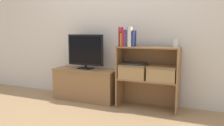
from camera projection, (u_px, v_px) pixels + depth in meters
ground_plane at (107, 107)px, 3.04m from camera, size 16.00×16.00×0.00m
wall_back at (119, 21)px, 3.25m from camera, size 10.00×0.05×2.40m
tv_stand at (86, 84)px, 3.35m from camera, size 0.99×0.40×0.48m
tv at (85, 51)px, 3.28m from camera, size 0.58×0.14×0.52m
bookshelf_lower_tier at (149, 88)px, 3.00m from camera, size 0.81×0.33×0.41m
bookshelf_upper_tier at (149, 58)px, 2.94m from camera, size 0.81×0.33×0.43m
book_maroon at (121, 37)px, 2.94m from camera, size 0.02×0.14×0.26m
book_mustard at (122, 40)px, 2.93m from camera, size 0.02×0.12×0.18m
book_crimson at (124, 38)px, 2.92m from camera, size 0.03×0.14×0.22m
book_plum at (127, 38)px, 2.90m from camera, size 0.03×0.15×0.22m
book_skyblue at (129, 37)px, 2.89m from camera, size 0.02×0.12×0.25m
book_ivory at (131, 37)px, 2.88m from camera, size 0.04×0.15×0.26m
book_navy at (134, 38)px, 2.87m from camera, size 0.03×0.12×0.21m
baby_monitor at (176, 43)px, 2.72m from camera, size 0.05×0.03×0.13m
storage_basket_left at (134, 70)px, 2.97m from camera, size 0.36×0.30×0.19m
storage_basket_right at (162, 73)px, 2.82m from camera, size 0.36×0.30×0.19m
laptop at (134, 64)px, 2.96m from camera, size 0.33×0.24×0.02m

